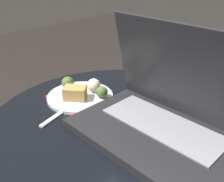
% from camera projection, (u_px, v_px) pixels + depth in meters
% --- Properties ---
extents(table, '(0.66, 0.66, 0.53)m').
position_uv_depth(table, '(120.00, 174.00, 0.72)').
color(table, '#9E9EA3').
rests_on(table, ground_plane).
extents(napkin, '(0.17, 0.13, 0.00)m').
position_uv_depth(napkin, '(77.00, 101.00, 0.73)').
color(napkin, '#B7332D').
rests_on(napkin, table).
extents(laptop, '(0.37, 0.24, 0.25)m').
position_uv_depth(laptop, '(163.00, 113.00, 0.58)').
color(laptop, '#232326').
rests_on(laptop, table).
extents(beer_glass, '(0.06, 0.06, 0.22)m').
position_uv_depth(beer_glass, '(150.00, 60.00, 0.71)').
color(beer_glass, brown).
rests_on(beer_glass, table).
extents(snack_plate, '(0.19, 0.19, 0.05)m').
position_uv_depth(snack_plate, '(81.00, 93.00, 0.75)').
color(snack_plate, silver).
rests_on(snack_plate, table).
extents(fork, '(0.06, 0.18, 0.00)m').
position_uv_depth(fork, '(68.00, 108.00, 0.70)').
color(fork, silver).
rests_on(fork, table).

